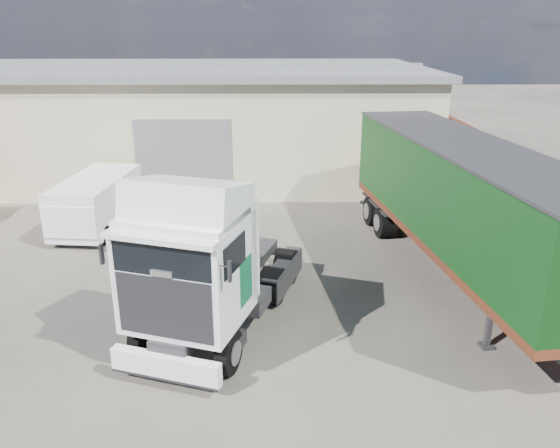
{
  "coord_description": "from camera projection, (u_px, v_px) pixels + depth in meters",
  "views": [
    {
      "loc": [
        1.76,
        -12.5,
        7.19
      ],
      "look_at": [
        1.96,
        3.0,
        1.55
      ],
      "focal_mm": 35.0,
      "sensor_mm": 36.0,
      "label": 1
    }
  ],
  "objects": [
    {
      "name": "box_trailer",
      "position": [
        459.0,
        196.0,
        15.95
      ],
      "size": [
        4.15,
        12.54,
        4.09
      ],
      "rotation": [
        0.0,
        0.0,
        0.13
      ],
      "color": "#2D2D30",
      "rests_on": "ground"
    },
    {
      "name": "warehouse",
      "position": [
        123.0,
        119.0,
        28.23
      ],
      "size": [
        30.6,
        12.6,
        5.42
      ],
      "color": "#BFB593",
      "rests_on": "ground"
    },
    {
      "name": "tractor_unit",
      "position": [
        205.0,
        271.0,
        12.75
      ],
      "size": [
        4.24,
        6.7,
        4.29
      ],
      "rotation": [
        0.0,
        0.0,
        -0.31
      ],
      "color": "black",
      "rests_on": "ground"
    },
    {
      "name": "panel_van",
      "position": [
        95.0,
        204.0,
        20.18
      ],
      "size": [
        2.38,
        4.86,
        1.92
      ],
      "rotation": [
        0.0,
        0.0,
        -0.1
      ],
      "color": "black",
      "rests_on": "ground"
    },
    {
      "name": "ground",
      "position": [
        206.0,
        320.0,
        14.18
      ],
      "size": [
        120.0,
        120.0,
        0.0
      ],
      "primitive_type": "plane",
      "color": "#2A2722",
      "rests_on": "ground"
    },
    {
      "name": "brick_boundary_wall",
      "position": [
        545.0,
        202.0,
        19.53
      ],
      "size": [
        0.35,
        26.0,
        2.5
      ],
      "primitive_type": "cube",
      "color": "brown",
      "rests_on": "ground"
    }
  ]
}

